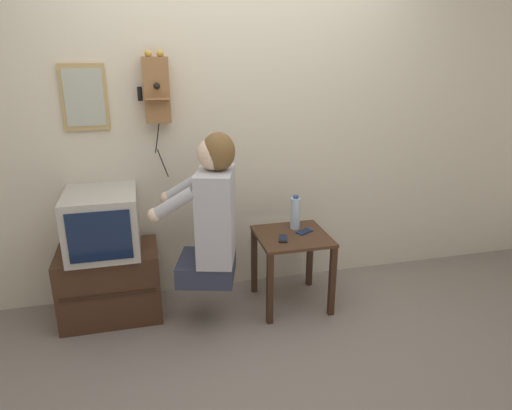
{
  "coord_description": "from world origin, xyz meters",
  "views": [
    {
      "loc": [
        -0.62,
        -2.24,
        1.77
      ],
      "look_at": [
        0.06,
        0.51,
        0.8
      ],
      "focal_mm": 32.0,
      "sensor_mm": 36.0,
      "label": 1
    }
  ],
  "objects_px": {
    "framed_picture": "(84,97)",
    "water_bottle": "(295,213)",
    "cell_phone_held": "(283,238)",
    "cell_phone_spare": "(305,231)",
    "person": "(212,213)",
    "wall_phone_antique": "(156,89)",
    "television": "(103,222)"
  },
  "relations": [
    {
      "from": "television",
      "to": "water_bottle",
      "type": "bearing_deg",
      "value": -1.81
    },
    {
      "from": "wall_phone_antique",
      "to": "water_bottle",
      "type": "distance_m",
      "value": 1.27
    },
    {
      "from": "cell_phone_held",
      "to": "cell_phone_spare",
      "type": "bearing_deg",
      "value": 42.7
    },
    {
      "from": "framed_picture",
      "to": "water_bottle",
      "type": "xyz_separation_m",
      "value": [
        1.36,
        -0.27,
        -0.82
      ]
    },
    {
      "from": "wall_phone_antique",
      "to": "cell_phone_spare",
      "type": "height_order",
      "value": "wall_phone_antique"
    },
    {
      "from": "television",
      "to": "cell_phone_held",
      "type": "height_order",
      "value": "television"
    },
    {
      "from": "cell_phone_spare",
      "to": "water_bottle",
      "type": "bearing_deg",
      "value": 177.69
    },
    {
      "from": "television",
      "to": "cell_phone_held",
      "type": "distance_m",
      "value": 1.2
    },
    {
      "from": "television",
      "to": "framed_picture",
      "type": "xyz_separation_m",
      "value": [
        -0.05,
        0.23,
        0.78
      ]
    },
    {
      "from": "television",
      "to": "cell_phone_spare",
      "type": "xyz_separation_m",
      "value": [
        1.36,
        -0.13,
        -0.15
      ]
    },
    {
      "from": "person",
      "to": "television",
      "type": "distance_m",
      "value": 0.74
    },
    {
      "from": "person",
      "to": "wall_phone_antique",
      "type": "xyz_separation_m",
      "value": [
        -0.28,
        0.44,
        0.73
      ]
    },
    {
      "from": "person",
      "to": "wall_phone_antique",
      "type": "height_order",
      "value": "wall_phone_antique"
    },
    {
      "from": "wall_phone_antique",
      "to": "water_bottle",
      "type": "xyz_separation_m",
      "value": [
        0.91,
        -0.23,
        -0.86
      ]
    },
    {
      "from": "person",
      "to": "water_bottle",
      "type": "bearing_deg",
      "value": -55.96
    },
    {
      "from": "person",
      "to": "wall_phone_antique",
      "type": "relative_size",
      "value": 1.16
    },
    {
      "from": "person",
      "to": "water_bottle",
      "type": "height_order",
      "value": "person"
    },
    {
      "from": "television",
      "to": "cell_phone_spare",
      "type": "distance_m",
      "value": 1.38
    },
    {
      "from": "cell_phone_held",
      "to": "cell_phone_spare",
      "type": "height_order",
      "value": "same"
    },
    {
      "from": "framed_picture",
      "to": "cell_phone_held",
      "type": "height_order",
      "value": "framed_picture"
    },
    {
      "from": "cell_phone_held",
      "to": "cell_phone_spare",
      "type": "relative_size",
      "value": 0.99
    },
    {
      "from": "cell_phone_spare",
      "to": "water_bottle",
      "type": "distance_m",
      "value": 0.15
    },
    {
      "from": "television",
      "to": "framed_picture",
      "type": "relative_size",
      "value": 1.25
    },
    {
      "from": "water_bottle",
      "to": "person",
      "type": "bearing_deg",
      "value": -161.68
    },
    {
      "from": "cell_phone_spare",
      "to": "water_bottle",
      "type": "height_order",
      "value": "water_bottle"
    },
    {
      "from": "television",
      "to": "framed_picture",
      "type": "height_order",
      "value": "framed_picture"
    },
    {
      "from": "wall_phone_antique",
      "to": "cell_phone_spare",
      "type": "xyz_separation_m",
      "value": [
        0.95,
        -0.31,
        -0.97
      ]
    },
    {
      "from": "person",
      "to": "wall_phone_antique",
      "type": "bearing_deg",
      "value": 48.19
    },
    {
      "from": "television",
      "to": "wall_phone_antique",
      "type": "relative_size",
      "value": 0.63
    },
    {
      "from": "television",
      "to": "cell_phone_spare",
      "type": "bearing_deg",
      "value": -5.34
    },
    {
      "from": "person",
      "to": "television",
      "type": "bearing_deg",
      "value": 85.77
    },
    {
      "from": "cell_phone_spare",
      "to": "framed_picture",
      "type": "bearing_deg",
      "value": -133.75
    }
  ]
}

